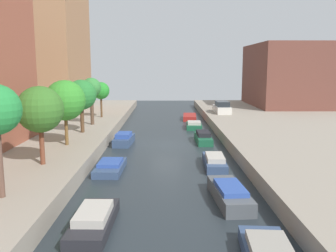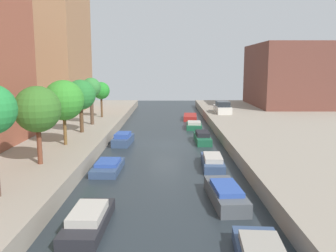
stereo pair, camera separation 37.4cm
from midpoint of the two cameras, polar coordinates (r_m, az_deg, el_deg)
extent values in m
plane|color=#232B30|center=(31.88, -0.02, -2.95)|extent=(84.00, 84.00, 0.00)
cube|color=#9E704C|center=(50.85, -18.99, 14.96)|extent=(10.00, 12.96, 22.43)
cube|color=brown|center=(57.26, 18.51, 7.57)|extent=(10.00, 15.02, 9.04)
cylinder|color=brown|center=(22.87, -18.99, -2.78)|extent=(0.28, 0.28, 2.34)
sphere|color=#346924|center=(22.55, -19.27, 2.51)|extent=(2.73, 2.73, 2.73)
cylinder|color=brown|center=(27.96, -15.40, -0.54)|extent=(0.25, 0.25, 2.29)
sphere|color=#338A2A|center=(27.69, -15.59, 3.91)|extent=(2.96, 2.96, 2.96)
cylinder|color=#513823|center=(32.96, -13.01, 1.11)|extent=(0.33, 0.33, 2.40)
sphere|color=#277530|center=(32.74, -13.14, 4.80)|extent=(2.64, 2.64, 2.64)
cylinder|color=brown|center=(37.25, -11.49, 2.58)|extent=(0.36, 0.36, 3.05)
sphere|color=#348038|center=(37.07, -11.60, 5.96)|extent=(1.91, 1.91, 1.91)
cylinder|color=brown|center=(42.56, -10.03, 2.98)|extent=(0.23, 0.23, 2.37)
sphere|color=#26882A|center=(42.40, -10.11, 5.49)|extent=(1.95, 1.95, 1.95)
cube|color=beige|center=(46.56, 8.80, 2.60)|extent=(1.78, 4.63, 0.85)
cube|color=#1E2328|center=(46.14, 8.89, 3.47)|extent=(1.55, 2.56, 0.63)
cube|color=#232328|center=(16.21, -11.61, -14.51)|extent=(1.63, 4.37, 0.52)
cube|color=#B2ADA3|center=(15.99, -11.70, -13.17)|extent=(1.35, 2.41, 0.34)
cube|color=#33476B|center=(24.24, -8.88, -6.44)|extent=(1.79, 3.84, 0.45)
cube|color=#2D4C9E|center=(24.22, -8.87, -5.64)|extent=(1.48, 2.13, 0.22)
cube|color=#33476B|center=(32.30, -6.63, -2.23)|extent=(1.66, 3.67, 0.68)
cube|color=#2D4C9E|center=(31.99, -6.69, -1.39)|extent=(1.33, 2.05, 0.37)
cube|color=gray|center=(13.51, 15.42, -17.79)|extent=(1.52, 2.06, 0.29)
cube|color=#4C5156|center=(18.93, 9.64, -10.62)|extent=(1.75, 4.60, 0.70)
cube|color=#2D4C9E|center=(18.56, 9.80, -9.51)|extent=(1.39, 2.56, 0.23)
cube|color=#33476B|center=(25.08, 7.46, -5.75)|extent=(1.49, 4.26, 0.56)
cube|color=#B2ADA3|center=(24.73, 7.56, -4.92)|extent=(1.23, 2.35, 0.31)
cube|color=#195638|center=(32.96, 5.83, -2.05)|extent=(1.33, 4.09, 0.60)
cube|color=black|center=(32.96, 5.83, -1.18)|extent=(1.11, 2.26, 0.39)
cube|color=#195638|center=(40.34, 4.44, -0.01)|extent=(1.82, 3.46, 0.52)
cube|color=#B2ADA3|center=(40.00, 4.48, 0.50)|extent=(1.50, 1.93, 0.29)
cube|color=maroon|center=(47.21, 3.80, 1.40)|extent=(1.89, 4.50, 0.60)
camera|label=1|loc=(0.19, -89.69, 0.05)|focal=38.89mm
camera|label=2|loc=(0.19, 90.31, -0.05)|focal=38.89mm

